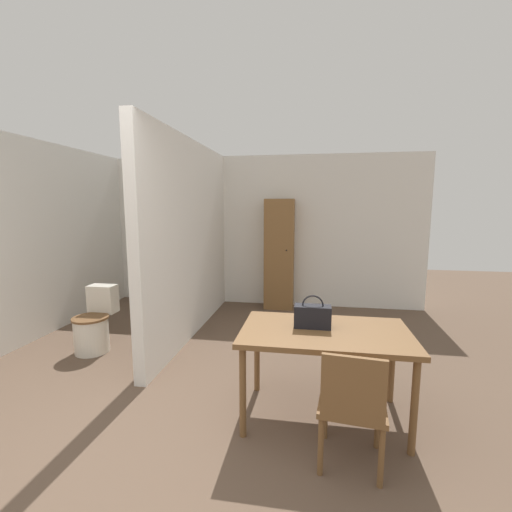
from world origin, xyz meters
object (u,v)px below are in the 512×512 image
object	(u,v)px
wooden_chair	(352,403)
wooden_cabinet	(279,254)
handbag	(313,316)
dining_table	(325,339)
toilet	(94,325)

from	to	relation	value
wooden_chair	wooden_cabinet	distance (m)	3.58
handbag	wooden_cabinet	distance (m)	2.95
dining_table	handbag	xyz separation A→B (m)	(-0.10, 0.05, 0.17)
toilet	wooden_cabinet	bearing A→B (deg)	46.26
wooden_cabinet	handbag	bearing A→B (deg)	-79.53
dining_table	wooden_chair	size ratio (longest dim) A/B	1.59
wooden_chair	handbag	bearing A→B (deg)	121.13
wooden_cabinet	toilet	bearing A→B (deg)	-133.74
wooden_chair	handbag	xyz separation A→B (m)	(-0.25, 0.56, 0.37)
handbag	toilet	bearing A→B (deg)	161.24
toilet	handbag	bearing A→B (deg)	-18.76
dining_table	toilet	world-z (taller)	toilet
toilet	dining_table	bearing A→B (deg)	-19.07
dining_table	toilet	xyz separation A→B (m)	(-2.60, 0.90, -0.36)
toilet	wooden_cabinet	world-z (taller)	wooden_cabinet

